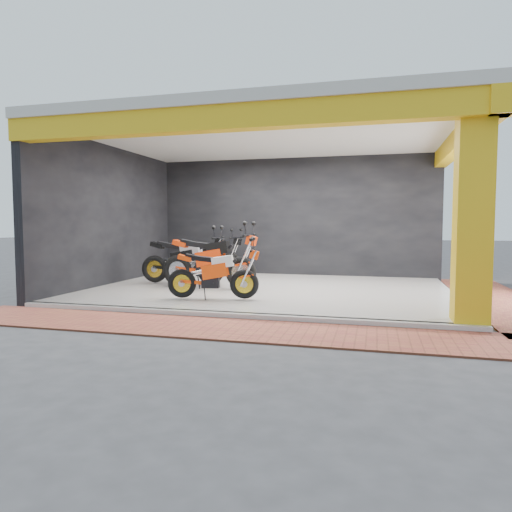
{
  "coord_description": "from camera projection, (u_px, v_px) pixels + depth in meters",
  "views": [
    {
      "loc": [
        2.35,
        -8.2,
        1.58
      ],
      "look_at": [
        -0.11,
        1.15,
        0.9
      ],
      "focal_mm": 32.0,
      "sensor_mm": 36.0,
      "label": 1
    }
  ],
  "objects": [
    {
      "name": "ground",
      "position": [
        246.0,
        308.0,
        8.62
      ],
      "size": [
        80.0,
        80.0,
        0.0
      ],
      "primitive_type": "plane",
      "color": "#2D2D30",
      "rests_on": "ground"
    },
    {
      "name": "showroom_floor",
      "position": [
        270.0,
        290.0,
        10.54
      ],
      "size": [
        8.0,
        6.0,
        0.1
      ],
      "primitive_type": "cube",
      "color": "white",
      "rests_on": "ground"
    },
    {
      "name": "showroom_ceiling",
      "position": [
        270.0,
        134.0,
        10.29
      ],
      "size": [
        8.4,
        6.4,
        0.2
      ],
      "primitive_type": "cube",
      "color": "beige",
      "rests_on": "corner_column"
    },
    {
      "name": "back_wall",
      "position": [
        294.0,
        218.0,
        13.41
      ],
      "size": [
        8.2,
        0.2,
        3.5
      ],
      "primitive_type": "cube",
      "color": "black",
      "rests_on": "ground"
    },
    {
      "name": "left_wall",
      "position": [
        111.0,
        217.0,
        11.46
      ],
      "size": [
        0.2,
        6.2,
        3.5
      ],
      "primitive_type": "cube",
      "color": "black",
      "rests_on": "ground"
    },
    {
      "name": "corner_column",
      "position": [
        473.0,
        213.0,
        6.82
      ],
      "size": [
        0.5,
        0.5,
        3.5
      ],
      "primitive_type": "cube",
      "color": "gold",
      "rests_on": "ground"
    },
    {
      "name": "header_beam_front",
      "position": [
        229.0,
        118.0,
        7.42
      ],
      "size": [
        8.4,
        0.3,
        0.4
      ],
      "primitive_type": "cube",
      "color": "gold",
      "rests_on": "corner_column"
    },
    {
      "name": "header_beam_right",
      "position": [
        461.0,
        140.0,
        9.3
      ],
      "size": [
        0.3,
        6.4,
        0.4
      ],
      "primitive_type": "cube",
      "color": "gold",
      "rests_on": "corner_column"
    },
    {
      "name": "floor_kerb",
      "position": [
        229.0,
        315.0,
        7.63
      ],
      "size": [
        8.0,
        0.2,
        0.1
      ],
      "primitive_type": "cube",
      "color": "white",
      "rests_on": "ground"
    },
    {
      "name": "paver_front",
      "position": [
        213.0,
        328.0,
        6.88
      ],
      "size": [
        9.0,
        1.4,
        0.03
      ],
      "primitive_type": "cube",
      "color": "brown",
      "rests_on": "ground"
    },
    {
      "name": "paver_right",
      "position": [
        498.0,
        301.0,
        9.33
      ],
      "size": [
        1.4,
        7.0,
        0.03
      ],
      "primitive_type": "cube",
      "color": "brown",
      "rests_on": "ground"
    },
    {
      "name": "moto_hero",
      "position": [
        244.0,
        270.0,
        8.88
      ],
      "size": [
        2.01,
        1.03,
        1.17
      ],
      "primitive_type": null,
      "rotation": [
        0.0,
        0.0,
        0.17
      ],
      "color": "#FF460A",
      "rests_on": "showroom_floor"
    },
    {
      "name": "moto_row_a",
      "position": [
        211.0,
        257.0,
        10.98
      ],
      "size": [
        2.28,
        0.89,
        1.38
      ],
      "primitive_type": null,
      "rotation": [
        0.0,
        0.0,
        0.02
      ],
      "color": "black",
      "rests_on": "showroom_floor"
    },
    {
      "name": "moto_row_b",
      "position": [
        241.0,
        257.0,
        10.24
      ],
      "size": [
        2.43,
        0.94,
        1.47
      ],
      "primitive_type": null,
      "rotation": [
        0.0,
        0.0,
        -0.02
      ],
      "color": "red",
      "rests_on": "showroom_floor"
    },
    {
      "name": "moto_row_d",
      "position": [
        231.0,
        253.0,
        13.25
      ],
      "size": [
        2.23,
        1.12,
        1.3
      ],
      "primitive_type": null,
      "rotation": [
        0.0,
        0.0,
        -0.16
      ],
      "color": "black",
      "rests_on": "showroom_floor"
    }
  ]
}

